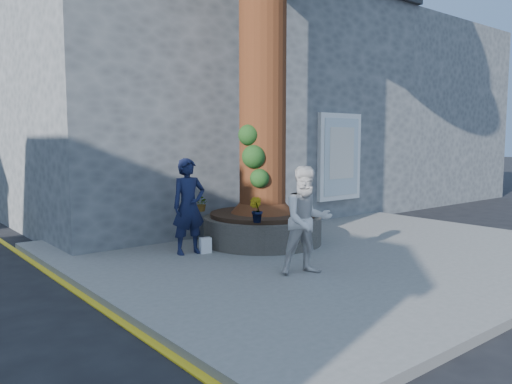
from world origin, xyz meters
TOP-DOWN VIEW (x-y plane):
  - ground at (0.00, 0.00)m, footprint 120.00×120.00m
  - pavement at (1.50, 1.00)m, footprint 9.00×8.00m
  - yellow_line at (-3.05, 1.00)m, footprint 0.10×30.00m
  - stone_shop at (2.50, 7.20)m, footprint 10.30×8.30m
  - neighbour_shop at (10.50, 7.20)m, footprint 6.00×8.00m
  - planter at (0.80, 2.00)m, footprint 2.30×2.30m
  - man at (-0.82, 2.09)m, footprint 0.66×0.47m
  - woman at (-0.14, -0.17)m, footprint 0.96×0.86m
  - shopping_bag at (-0.58, 1.93)m, footprint 0.22×0.16m
  - plant_a at (1.21, 2.76)m, footprint 0.24×0.22m
  - plant_b at (-0.05, 1.15)m, footprint 0.27×0.28m
  - plant_c at (1.65, 2.52)m, footprint 0.20×0.20m
  - plant_d at (-0.05, 2.85)m, footprint 0.31×0.34m

SIDE VIEW (x-z plane):
  - ground at x=0.00m, z-range 0.00..0.00m
  - yellow_line at x=-3.05m, z-range 0.00..0.01m
  - pavement at x=1.50m, z-range 0.00..0.12m
  - shopping_bag at x=-0.58m, z-range 0.12..0.40m
  - planter at x=0.80m, z-range 0.11..0.71m
  - plant_d at x=-0.05m, z-range 0.72..1.04m
  - plant_c at x=1.65m, z-range 0.72..1.07m
  - plant_a at x=1.21m, z-range 0.72..1.09m
  - woman at x=-0.14m, z-range 0.12..1.74m
  - plant_b at x=-0.05m, z-range 0.72..1.16m
  - man at x=-0.82m, z-range 0.12..1.81m
  - neighbour_shop at x=10.50m, z-range 0.00..6.00m
  - stone_shop at x=2.50m, z-range 0.01..6.31m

